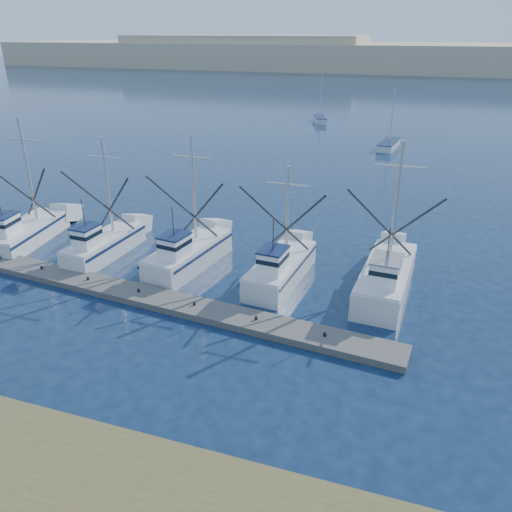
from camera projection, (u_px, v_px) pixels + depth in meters
The scene contains 6 objects.
ground at pixel (221, 391), 23.13m from camera, with size 500.00×500.00×0.00m, color #0C1C36.
floating_dock at pixel (152, 298), 30.70m from camera, with size 30.82×2.05×0.41m, color #615D56.
dune_ridge at pixel (414, 57), 202.53m from camera, with size 360.00×60.00×10.00m, color tan.
trawler_fleet at pixel (201, 256), 34.41m from camera, with size 30.89×8.87×9.38m.
sailboat_near at pixel (389, 145), 70.03m from camera, with size 2.77×6.96×8.10m.
sailboat_far at pixel (320, 119), 89.92m from camera, with size 3.54×6.17×8.10m.
Camera 1 is at (7.31, -17.02, 15.29)m, focal length 35.00 mm.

